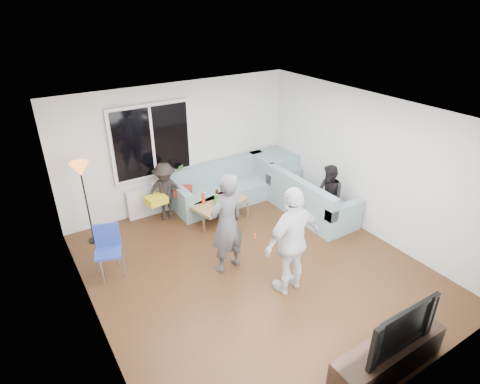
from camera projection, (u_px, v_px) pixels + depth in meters
floor at (254, 269)px, 6.60m from camera, size 5.00×5.50×0.04m
ceiling at (257, 115)px, 5.40m from camera, size 5.00×5.50×0.04m
wall_back at (179, 146)px, 8.08m from camera, size 5.00×0.04×2.60m
wall_front at (413, 311)px, 3.92m from camera, size 5.00×0.04×2.60m
wall_left at (85, 252)px, 4.80m from camera, size 0.04×5.50×2.60m
wall_right at (369, 165)px, 7.20m from camera, size 0.04×5.50×2.60m
window_frame at (152, 141)px, 7.62m from camera, size 1.62×0.06×1.47m
window_glass at (152, 142)px, 7.59m from camera, size 1.50×0.02×1.35m
window_mullion at (153, 142)px, 7.59m from camera, size 0.05×0.03×1.35m
radiator at (158, 198)px, 8.16m from camera, size 1.30×0.12×0.62m
potted_plant at (179, 172)px, 8.15m from camera, size 0.23×0.20×0.36m
vase at (155, 183)px, 7.93m from camera, size 0.18×0.18×0.16m
sofa_back_section at (226, 184)px, 8.49m from camera, size 2.30×0.85×0.85m
sofa_right_section at (311, 195)px, 8.04m from camera, size 2.00×0.85×0.85m
sofa_corner at (274, 171)px, 9.10m from camera, size 0.85×0.85×0.85m
cushion_yellow at (156, 200)px, 7.67m from camera, size 0.42×0.37×0.14m
cushion_red at (183, 191)px, 8.03m from camera, size 0.46×0.43×0.13m
coffee_table at (220, 210)px, 7.93m from camera, size 1.21×0.85×0.40m
pitcher at (221, 200)px, 7.73m from camera, size 0.17×0.17×0.17m
side_chair at (108, 253)px, 6.26m from camera, size 0.51×0.51×0.86m
floor_lamp at (87, 204)px, 6.96m from camera, size 0.32×0.32×1.56m
player_left at (227, 224)px, 6.22m from camera, size 0.68×0.50×1.72m
player_right at (292, 241)px, 5.77m from camera, size 1.05×0.50×1.74m
spectator_right at (329, 196)px, 7.60m from camera, size 0.56×0.67×1.23m
spectator_back at (165, 192)px, 7.78m from camera, size 0.88×0.67×1.21m
tv_console at (388, 357)px, 4.72m from camera, size 1.60×0.40×0.44m
television at (396, 325)px, 4.48m from camera, size 1.07×0.14×0.62m
bottle_e at (232, 191)px, 8.06m from camera, size 0.07×0.07×0.19m
bottle_a at (203, 198)px, 7.73m from camera, size 0.07×0.07×0.22m
bottle_b at (216, 201)px, 7.58m from camera, size 0.08×0.08×0.27m
bottle_c at (217, 194)px, 7.95m from camera, size 0.07×0.07×0.18m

